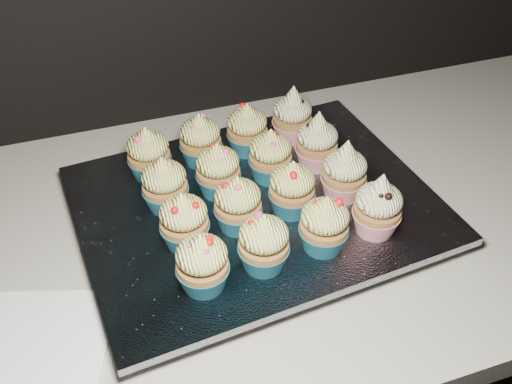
# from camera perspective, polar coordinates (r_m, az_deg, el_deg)

# --- Properties ---
(cabinet) EXTENTS (2.40, 0.60, 0.86)m
(cabinet) POSITION_cam_1_polar(r_m,az_deg,el_deg) (1.20, 1.88, -18.62)
(cabinet) COLOR black
(cabinet) RESTS_ON ground
(worktop) EXTENTS (2.44, 0.64, 0.04)m
(worktop) POSITION_cam_1_polar(r_m,az_deg,el_deg) (0.85, 2.53, -2.80)
(worktop) COLOR beige
(worktop) RESTS_ON cabinet
(napkin) EXTENTS (0.22, 0.22, 0.00)m
(napkin) POSITION_cam_1_polar(r_m,az_deg,el_deg) (0.72, -21.93, -14.72)
(napkin) COLOR white
(napkin) RESTS_ON worktop
(baking_tray) EXTENTS (0.47, 0.38, 0.02)m
(baking_tray) POSITION_cam_1_polar(r_m,az_deg,el_deg) (0.82, 0.00, -2.09)
(baking_tray) COLOR black
(baking_tray) RESTS_ON worktop
(foil_lining) EXTENTS (0.51, 0.42, 0.01)m
(foil_lining) POSITION_cam_1_polar(r_m,az_deg,el_deg) (0.80, 0.00, -1.20)
(foil_lining) COLOR silver
(foil_lining) RESTS_ON baking_tray
(cupcake_0) EXTENTS (0.06, 0.06, 0.08)m
(cupcake_0) POSITION_cam_1_polar(r_m,az_deg,el_deg) (0.67, -5.39, -7.12)
(cupcake_0) COLOR #195D75
(cupcake_0) RESTS_ON foil_lining
(cupcake_1) EXTENTS (0.06, 0.06, 0.08)m
(cupcake_1) POSITION_cam_1_polar(r_m,az_deg,el_deg) (0.69, 0.77, -5.15)
(cupcake_1) COLOR #195D75
(cupcake_1) RESTS_ON foil_lining
(cupcake_2) EXTENTS (0.06, 0.06, 0.08)m
(cupcake_2) POSITION_cam_1_polar(r_m,az_deg,el_deg) (0.71, 6.84, -3.29)
(cupcake_2) COLOR #195D75
(cupcake_2) RESTS_ON foil_lining
(cupcake_3) EXTENTS (0.06, 0.06, 0.10)m
(cupcake_3) POSITION_cam_1_polar(r_m,az_deg,el_deg) (0.75, 12.08, -1.51)
(cupcake_3) COLOR #A91728
(cupcake_3) RESTS_ON foil_lining
(cupcake_4) EXTENTS (0.06, 0.06, 0.08)m
(cupcake_4) POSITION_cam_1_polar(r_m,az_deg,el_deg) (0.72, -7.20, -2.92)
(cupcake_4) COLOR #195D75
(cupcake_4) RESTS_ON foil_lining
(cupcake_5) EXTENTS (0.06, 0.06, 0.08)m
(cupcake_5) POSITION_cam_1_polar(r_m,az_deg,el_deg) (0.74, -1.82, -1.25)
(cupcake_5) COLOR #195D75
(cupcake_5) RESTS_ON foil_lining
(cupcake_6) EXTENTS (0.06, 0.06, 0.08)m
(cupcake_6) POSITION_cam_1_polar(r_m,az_deg,el_deg) (0.76, 3.62, 0.31)
(cupcake_6) COLOR #195D75
(cupcake_6) RESTS_ON foil_lining
(cupcake_7) EXTENTS (0.06, 0.06, 0.10)m
(cupcake_7) POSITION_cam_1_polar(r_m,az_deg,el_deg) (0.79, 8.82, 1.93)
(cupcake_7) COLOR #A91728
(cupcake_7) RESTS_ON foil_lining
(cupcake_8) EXTENTS (0.06, 0.06, 0.08)m
(cupcake_8) POSITION_cam_1_polar(r_m,az_deg,el_deg) (0.78, -9.11, 0.70)
(cupcake_8) COLOR #195D75
(cupcake_8) RESTS_ON foil_lining
(cupcake_9) EXTENTS (0.06, 0.06, 0.08)m
(cupcake_9) POSITION_cam_1_polar(r_m,az_deg,el_deg) (0.79, -3.81, 2.16)
(cupcake_9) COLOR #195D75
(cupcake_9) RESTS_ON foil_lining
(cupcake_10) EXTENTS (0.06, 0.06, 0.08)m
(cupcake_10) POSITION_cam_1_polar(r_m,az_deg,el_deg) (0.82, 1.45, 3.60)
(cupcake_10) COLOR #195D75
(cupcake_10) RESTS_ON foil_lining
(cupcake_11) EXTENTS (0.06, 0.06, 0.10)m
(cupcake_11) POSITION_cam_1_polar(r_m,az_deg,el_deg) (0.85, 6.11, 4.91)
(cupcake_11) COLOR #A91728
(cupcake_11) RESTS_ON foil_lining
(cupcake_12) EXTENTS (0.06, 0.06, 0.08)m
(cupcake_12) POSITION_cam_1_polar(r_m,az_deg,el_deg) (0.84, -10.67, 3.72)
(cupcake_12) COLOR #195D75
(cupcake_12) RESTS_ON foil_lining
(cupcake_13) EXTENTS (0.06, 0.06, 0.08)m
(cupcake_13) POSITION_cam_1_polar(r_m,az_deg,el_deg) (0.85, -5.58, 5.16)
(cupcake_13) COLOR #195D75
(cupcake_13) RESTS_ON foil_lining
(cupcake_14) EXTENTS (0.06, 0.06, 0.08)m
(cupcake_14) POSITION_cam_1_polar(r_m,az_deg,el_deg) (0.87, -0.88, 6.23)
(cupcake_14) COLOR #195D75
(cupcake_14) RESTS_ON foil_lining
(cupcake_15) EXTENTS (0.06, 0.06, 0.10)m
(cupcake_15) POSITION_cam_1_polar(r_m,az_deg,el_deg) (0.90, 3.65, 7.54)
(cupcake_15) COLOR #A91728
(cupcake_15) RESTS_ON foil_lining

